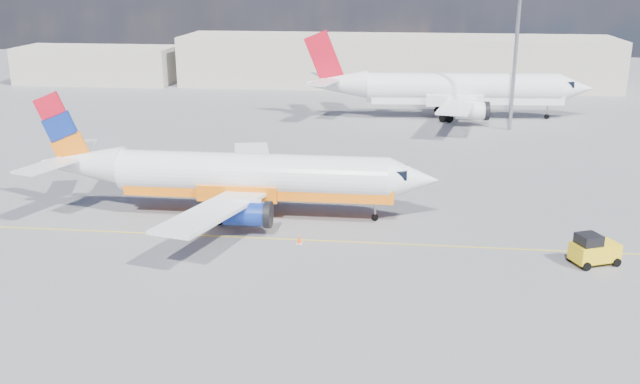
# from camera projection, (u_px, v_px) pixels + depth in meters

# --- Properties ---
(ground) EXTENTS (240.00, 240.00, 0.00)m
(ground) POSITION_uv_depth(u_px,v_px,m) (300.00, 256.00, 47.80)
(ground) COLOR slate
(ground) RESTS_ON ground
(taxi_line) EXTENTS (70.00, 0.15, 0.01)m
(taxi_line) POSITION_uv_depth(u_px,v_px,m) (306.00, 240.00, 50.64)
(taxi_line) COLOR yellow
(taxi_line) RESTS_ON ground
(terminal_main) EXTENTS (70.00, 14.00, 8.00)m
(terminal_main) POSITION_uv_depth(u_px,v_px,m) (395.00, 61.00, 117.12)
(terminal_main) COLOR beige
(terminal_main) RESTS_ON ground
(terminal_annex) EXTENTS (26.00, 10.00, 6.00)m
(terminal_annex) POSITION_uv_depth(u_px,v_px,m) (97.00, 65.00, 120.15)
(terminal_annex) COLOR beige
(terminal_annex) RESTS_ON ground
(main_jet) EXTENTS (31.49, 24.94, 9.56)m
(main_jet) POSITION_uv_depth(u_px,v_px,m) (240.00, 176.00, 54.78)
(main_jet) COLOR white
(main_jet) RESTS_ON ground
(second_jet) EXTENTS (36.83, 29.05, 11.16)m
(second_jet) POSITION_uv_depth(u_px,v_px,m) (453.00, 90.00, 90.94)
(second_jet) COLOR white
(second_jet) RESTS_ON ground
(gse_tug) EXTENTS (3.37, 2.82, 2.12)m
(gse_tug) POSITION_uv_depth(u_px,v_px,m) (594.00, 250.00, 46.22)
(gse_tug) COLOR black
(gse_tug) RESTS_ON ground
(traffic_cone) EXTENTS (0.42, 0.42, 0.59)m
(traffic_cone) POSITION_uv_depth(u_px,v_px,m) (300.00, 240.00, 49.94)
(traffic_cone) COLOR white
(traffic_cone) RESTS_ON ground
(floodlight_mast) EXTENTS (1.53, 1.53, 20.93)m
(floodlight_mast) POSITION_uv_depth(u_px,v_px,m) (518.00, 23.00, 81.61)
(floodlight_mast) COLOR #9999A0
(floodlight_mast) RESTS_ON ground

